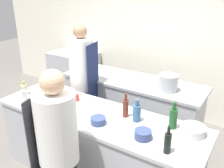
{
  "coord_description": "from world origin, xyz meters",
  "views": [
    {
      "loc": [
        1.51,
        -2.03,
        2.31
      ],
      "look_at": [
        0.0,
        0.35,
        1.16
      ],
      "focal_mm": 40.0,
      "sensor_mm": 36.0,
      "label": 1
    }
  ],
  "objects_px": {
    "chef_at_stove": "(83,84)",
    "cup": "(76,97)",
    "bottle_olive_oil": "(173,118)",
    "stockpot": "(168,83)",
    "bottle_water": "(168,142)",
    "bowl_mixing_large": "(193,130)",
    "bottle_vinegar": "(25,96)",
    "bottle_cooking_oil": "(125,108)",
    "bottle_sauce": "(137,113)",
    "bottle_wine": "(24,89)",
    "bowl_prep_small": "(98,121)",
    "oven_range": "(74,75)",
    "chef_at_prep_near": "(59,154)",
    "bowl_ceramic_blue": "(143,134)"
  },
  "relations": [
    {
      "from": "bowl_mixing_large",
      "to": "bowl_ceramic_blue",
      "type": "relative_size",
      "value": 1.51
    },
    {
      "from": "chef_at_stove",
      "to": "bottle_olive_oil",
      "type": "relative_size",
      "value": 6.02
    },
    {
      "from": "bottle_water",
      "to": "bottle_olive_oil",
      "type": "bearing_deg",
      "value": 103.36
    },
    {
      "from": "bowl_ceramic_blue",
      "to": "stockpot",
      "type": "distance_m",
      "value": 1.25
    },
    {
      "from": "oven_range",
      "to": "bottle_wine",
      "type": "xyz_separation_m",
      "value": [
        0.71,
        -1.83,
        0.5
      ]
    },
    {
      "from": "bottle_vinegar",
      "to": "bottle_water",
      "type": "height_order",
      "value": "bottle_water"
    },
    {
      "from": "oven_range",
      "to": "stockpot",
      "type": "bearing_deg",
      "value": -16.41
    },
    {
      "from": "bottle_water",
      "to": "stockpot",
      "type": "height_order",
      "value": "bottle_water"
    },
    {
      "from": "bottle_sauce",
      "to": "bottle_wine",
      "type": "bearing_deg",
      "value": -173.36
    },
    {
      "from": "bowl_prep_small",
      "to": "bottle_cooking_oil",
      "type": "bearing_deg",
      "value": 59.47
    },
    {
      "from": "bottle_vinegar",
      "to": "bottle_water",
      "type": "bearing_deg",
      "value": -0.2
    },
    {
      "from": "chef_at_stove",
      "to": "bottle_olive_oil",
      "type": "height_order",
      "value": "chef_at_stove"
    },
    {
      "from": "stockpot",
      "to": "bowl_ceramic_blue",
      "type": "bearing_deg",
      "value": -80.13
    },
    {
      "from": "bottle_sauce",
      "to": "bowl_prep_small",
      "type": "relative_size",
      "value": 1.54
    },
    {
      "from": "chef_at_prep_near",
      "to": "bottle_vinegar",
      "type": "xyz_separation_m",
      "value": [
        -0.99,
        0.46,
        0.17
      ]
    },
    {
      "from": "bowl_prep_small",
      "to": "bottle_wine",
      "type": "bearing_deg",
      "value": 176.15
    },
    {
      "from": "bottle_water",
      "to": "bowl_mixing_large",
      "type": "height_order",
      "value": "bottle_water"
    },
    {
      "from": "bottle_olive_oil",
      "to": "bowl_mixing_large",
      "type": "bearing_deg",
      "value": -0.67
    },
    {
      "from": "stockpot",
      "to": "chef_at_stove",
      "type": "bearing_deg",
      "value": -161.25
    },
    {
      "from": "bottle_sauce",
      "to": "bottle_olive_oil",
      "type": "bearing_deg",
      "value": 11.02
    },
    {
      "from": "bowl_prep_small",
      "to": "bowl_ceramic_blue",
      "type": "relative_size",
      "value": 0.98
    },
    {
      "from": "bottle_vinegar",
      "to": "oven_range",
      "type": "bearing_deg",
      "value": 114.76
    },
    {
      "from": "bottle_vinegar",
      "to": "bottle_cooking_oil",
      "type": "distance_m",
      "value": 1.3
    },
    {
      "from": "bottle_vinegar",
      "to": "cup",
      "type": "bearing_deg",
      "value": 35.76
    },
    {
      "from": "oven_range",
      "to": "bottle_vinegar",
      "type": "xyz_separation_m",
      "value": [
        0.91,
        -1.98,
        0.52
      ]
    },
    {
      "from": "bottle_water",
      "to": "bowl_prep_small",
      "type": "xyz_separation_m",
      "value": [
        -0.8,
        0.07,
        -0.07
      ]
    },
    {
      "from": "oven_range",
      "to": "bottle_sauce",
      "type": "height_order",
      "value": "bottle_sauce"
    },
    {
      "from": "oven_range",
      "to": "bottle_water",
      "type": "xyz_separation_m",
      "value": [
        2.79,
        -1.99,
        0.54
      ]
    },
    {
      "from": "bottle_cooking_oil",
      "to": "bottle_sauce",
      "type": "bearing_deg",
      "value": -6.2
    },
    {
      "from": "chef_at_prep_near",
      "to": "bowl_prep_small",
      "type": "xyz_separation_m",
      "value": [
        0.08,
        0.52,
        0.12
      ]
    },
    {
      "from": "cup",
      "to": "stockpot",
      "type": "bearing_deg",
      "value": 47.03
    },
    {
      "from": "oven_range",
      "to": "bottle_wine",
      "type": "height_order",
      "value": "bottle_wine"
    },
    {
      "from": "bottle_wine",
      "to": "stockpot",
      "type": "distance_m",
      "value": 1.96
    },
    {
      "from": "chef_at_stove",
      "to": "cup",
      "type": "height_order",
      "value": "chef_at_stove"
    },
    {
      "from": "bottle_olive_oil",
      "to": "stockpot",
      "type": "distance_m",
      "value": 0.97
    },
    {
      "from": "bowl_ceramic_blue",
      "to": "bottle_water",
      "type": "bearing_deg",
      "value": -16.47
    },
    {
      "from": "bottle_cooking_oil",
      "to": "bowl_mixing_large",
      "type": "xyz_separation_m",
      "value": [
        0.74,
        0.05,
        -0.07
      ]
    },
    {
      "from": "chef_at_stove",
      "to": "bottle_wine",
      "type": "height_order",
      "value": "chef_at_stove"
    },
    {
      "from": "bowl_prep_small",
      "to": "bottle_vinegar",
      "type": "bearing_deg",
      "value": -176.49
    },
    {
      "from": "chef_at_prep_near",
      "to": "bowl_ceramic_blue",
      "type": "bearing_deg",
      "value": -62.01
    },
    {
      "from": "bottle_vinegar",
      "to": "bottle_wine",
      "type": "xyz_separation_m",
      "value": [
        -0.2,
        0.15,
        -0.02
      ]
    },
    {
      "from": "bowl_ceramic_blue",
      "to": "stockpot",
      "type": "relative_size",
      "value": 0.63
    },
    {
      "from": "chef_at_prep_near",
      "to": "bottle_vinegar",
      "type": "bearing_deg",
      "value": 52.14
    },
    {
      "from": "oven_range",
      "to": "bowl_prep_small",
      "type": "relative_size",
      "value": 5.81
    },
    {
      "from": "bottle_water",
      "to": "cup",
      "type": "distance_m",
      "value": 1.41
    },
    {
      "from": "bottle_vinegar",
      "to": "bottle_cooking_oil",
      "type": "relative_size",
      "value": 0.79
    },
    {
      "from": "bottle_cooking_oil",
      "to": "bowl_prep_small",
      "type": "height_order",
      "value": "bottle_cooking_oil"
    },
    {
      "from": "chef_at_prep_near",
      "to": "cup",
      "type": "bearing_deg",
      "value": 16.51
    },
    {
      "from": "bottle_cooking_oil",
      "to": "bowl_ceramic_blue",
      "type": "xyz_separation_m",
      "value": [
        0.35,
        -0.28,
        -0.07
      ]
    },
    {
      "from": "bottle_sauce",
      "to": "chef_at_prep_near",
      "type": "bearing_deg",
      "value": -116.95
    }
  ]
}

